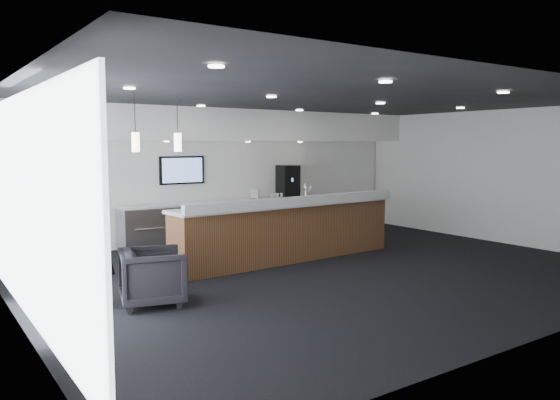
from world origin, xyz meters
TOP-DOWN VIEW (x-y plane):
  - ground at (0.00, 0.00)m, footprint 10.00×10.00m
  - ceiling at (0.00, 0.00)m, footprint 10.00×8.00m
  - back_wall at (0.00, 4.00)m, footprint 10.00×0.02m
  - left_wall at (-5.00, 0.00)m, footprint 0.02×8.00m
  - right_wall at (5.00, 0.00)m, footprint 0.02×8.00m
  - soffit_bulkhead at (0.00, 3.55)m, footprint 10.00×0.90m
  - alcove_panel at (0.00, 3.97)m, footprint 9.80×0.06m
  - window_blinds_wall at (-4.96, 0.00)m, footprint 0.04×7.36m
  - back_credenza at (-0.00, 3.64)m, footprint 5.06×0.66m
  - wall_tv at (-1.00, 3.91)m, footprint 1.05×0.08m
  - pendant_left at (-2.40, 0.80)m, footprint 0.12×0.12m
  - pendant_right at (-3.10, 0.80)m, footprint 0.12×0.12m
  - ceiling_can_lights at (0.00, 0.00)m, footprint 7.00×5.00m
  - service_counter at (-0.08, 1.12)m, footprint 4.89×1.09m
  - coffee_machine at (1.69, 3.62)m, footprint 0.49×0.59m
  - info_sign_left at (0.66, 3.53)m, footprint 0.17×0.08m
  - info_sign_right at (0.77, 3.57)m, footprint 0.18×0.07m
  - armchair at (-3.32, -0.21)m, footprint 1.05×1.03m
  - lounge_guest at (-3.96, 0.09)m, footprint 0.50×0.66m
  - cup_0 at (1.88, 3.57)m, footprint 0.10×0.10m
  - cup_1 at (1.74, 3.57)m, footprint 0.14×0.14m
  - cup_2 at (1.60, 3.57)m, footprint 0.13×0.13m
  - cup_3 at (1.46, 3.57)m, footprint 0.13×0.13m
  - cup_4 at (1.32, 3.57)m, footprint 0.14×0.14m
  - cup_5 at (1.18, 3.57)m, footprint 0.11×0.11m

SIDE VIEW (x-z plane):
  - ground at x=0.00m, z-range 0.00..0.00m
  - armchair at x=-3.32m, z-range 0.00..0.79m
  - back_credenza at x=0.00m, z-range 0.00..0.95m
  - service_counter at x=-0.08m, z-range -0.17..1.32m
  - lounge_guest at x=-3.96m, z-range 0.00..1.65m
  - cup_0 at x=1.88m, z-range 0.95..1.05m
  - cup_1 at x=1.74m, z-range 0.95..1.05m
  - cup_2 at x=1.60m, z-range 0.95..1.05m
  - cup_3 at x=1.46m, z-range 0.95..1.05m
  - cup_4 at x=1.32m, z-range 0.95..1.05m
  - cup_5 at x=1.18m, z-range 0.95..1.05m
  - info_sign_left at x=0.66m, z-range 0.95..1.18m
  - info_sign_right at x=0.77m, z-range 0.95..1.19m
  - coffee_machine at x=1.69m, z-range 0.95..1.71m
  - back_wall at x=0.00m, z-range 0.00..3.00m
  - left_wall at x=-5.00m, z-range 0.00..3.00m
  - right_wall at x=5.00m, z-range 0.00..3.00m
  - window_blinds_wall at x=-4.96m, z-range 0.23..2.77m
  - alcove_panel at x=0.00m, z-range 0.90..2.30m
  - wall_tv at x=-1.00m, z-range 1.34..1.96m
  - pendant_left at x=-2.40m, z-range 2.10..2.40m
  - pendant_right at x=-3.10m, z-range 2.10..2.40m
  - soffit_bulkhead at x=0.00m, z-range 2.30..3.00m
  - ceiling_can_lights at x=0.00m, z-range 2.96..2.98m
  - ceiling at x=0.00m, z-range 2.99..3.01m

